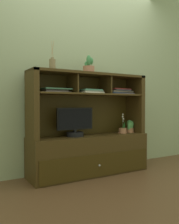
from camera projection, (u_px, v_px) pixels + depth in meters
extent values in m
cube|color=brown|center=(90.00, 174.00, 3.09)|extent=(6.00, 6.00, 0.02)
cube|color=#9EAE83|center=(80.00, 64.00, 3.26)|extent=(6.00, 0.02, 2.80)
cube|color=#402E12|center=(90.00, 154.00, 3.08)|extent=(1.53, 0.43, 0.48)
cube|color=#392A0C|center=(99.00, 165.00, 2.90)|extent=(1.47, 0.01, 0.26)
sphere|color=silver|center=(100.00, 165.00, 2.88)|extent=(0.02, 0.02, 0.02)
cube|color=#402E12|center=(32.00, 104.00, 2.69)|extent=(0.06, 0.35, 0.77)
cube|color=#402E12|center=(135.00, 104.00, 3.44)|extent=(0.06, 0.35, 0.77)
cube|color=#392A0C|center=(83.00, 106.00, 3.21)|extent=(1.47, 0.02, 0.74)
cube|color=#402E12|center=(90.00, 75.00, 3.05)|extent=(1.53, 0.35, 0.03)
cube|color=#402E12|center=(90.00, 94.00, 3.06)|extent=(1.41, 0.32, 0.02)
cube|color=#402E12|center=(73.00, 84.00, 2.94)|extent=(0.02, 0.30, 0.22)
cube|color=#402E12|center=(105.00, 85.00, 3.18)|extent=(0.02, 0.30, 0.22)
cylinder|color=black|center=(75.00, 134.00, 2.96)|extent=(0.21, 0.21, 0.05)
cylinder|color=black|center=(75.00, 131.00, 2.95)|extent=(0.04, 0.04, 0.03)
cube|color=black|center=(75.00, 119.00, 2.95)|extent=(0.47, 0.03, 0.26)
cube|color=black|center=(76.00, 119.00, 2.94)|extent=(0.44, 0.00, 0.23)
cylinder|color=#B67551|center=(123.00, 131.00, 3.30)|extent=(0.10, 0.10, 0.07)
cylinder|color=#B67551|center=(123.00, 133.00, 3.30)|extent=(0.12, 0.12, 0.01)
cylinder|color=#4C6B38|center=(123.00, 121.00, 3.30)|extent=(0.01, 0.01, 0.19)
sphere|color=silver|center=(123.00, 121.00, 3.32)|extent=(0.02, 0.02, 0.02)
sphere|color=silver|center=(123.00, 119.00, 3.28)|extent=(0.02, 0.02, 0.02)
sphere|color=silver|center=(123.00, 117.00, 3.30)|extent=(0.03, 0.03, 0.03)
sphere|color=silver|center=(123.00, 114.00, 3.32)|extent=(0.02, 0.02, 0.02)
ellipsoid|color=#286928|center=(124.00, 126.00, 3.30)|extent=(0.04, 0.05, 0.08)
ellipsoid|color=#286928|center=(123.00, 126.00, 3.32)|extent=(0.05, 0.07, 0.12)
cylinder|color=#B67750|center=(130.00, 130.00, 3.40)|extent=(0.10, 0.10, 0.06)
cylinder|color=#B67750|center=(130.00, 132.00, 3.41)|extent=(0.11, 0.11, 0.01)
ellipsoid|color=#509B4E|center=(131.00, 124.00, 3.41)|extent=(0.08, 0.07, 0.10)
ellipsoid|color=#509B4E|center=(129.00, 123.00, 3.42)|extent=(0.07, 0.05, 0.08)
ellipsoid|color=#509B4E|center=(129.00, 124.00, 3.41)|extent=(0.04, 0.08, 0.09)
ellipsoid|color=#509B4E|center=(129.00, 126.00, 3.38)|extent=(0.06, 0.06, 0.13)
ellipsoid|color=#509B4E|center=(132.00, 125.00, 3.38)|extent=(0.05, 0.05, 0.11)
cube|color=beige|center=(90.00, 93.00, 3.01)|extent=(0.30, 0.25, 0.02)
cube|color=slate|center=(91.00, 91.00, 3.01)|extent=(0.26, 0.19, 0.02)
cube|color=#438165|center=(91.00, 90.00, 3.00)|extent=(0.27, 0.18, 0.02)
cube|color=gray|center=(55.00, 92.00, 2.86)|extent=(0.34, 0.23, 0.01)
cube|color=gray|center=(55.00, 91.00, 2.86)|extent=(0.27, 0.17, 0.01)
cube|color=slate|center=(55.00, 90.00, 2.87)|extent=(0.29, 0.16, 0.02)
cube|color=#447B5C|center=(56.00, 89.00, 2.86)|extent=(0.33, 0.24, 0.01)
cube|color=slate|center=(120.00, 94.00, 3.34)|extent=(0.37, 0.25, 0.02)
cube|color=navy|center=(119.00, 93.00, 3.34)|extent=(0.39, 0.22, 0.01)
cube|color=gray|center=(119.00, 92.00, 3.35)|extent=(0.36, 0.22, 0.02)
cube|color=#383C4A|center=(119.00, 90.00, 3.34)|extent=(0.25, 0.23, 0.01)
cube|color=maroon|center=(119.00, 89.00, 3.33)|extent=(0.31, 0.19, 0.02)
cylinder|color=olive|center=(52.00, 65.00, 2.79)|extent=(0.07, 0.07, 0.13)
cylinder|color=olive|center=(52.00, 58.00, 2.79)|extent=(0.03, 0.03, 0.02)
cylinder|color=tan|center=(53.00, 50.00, 2.79)|extent=(0.00, 0.05, 0.21)
cylinder|color=tan|center=(52.00, 50.00, 2.79)|extent=(0.05, 0.00, 0.20)
cylinder|color=tan|center=(52.00, 50.00, 2.78)|extent=(0.00, 0.03, 0.21)
cylinder|color=tan|center=(52.00, 50.00, 2.78)|extent=(0.03, 0.00, 0.21)
cylinder|color=#AE7155|center=(89.00, 70.00, 3.07)|extent=(0.14, 0.14, 0.09)
cylinder|color=#AE7155|center=(89.00, 73.00, 3.07)|extent=(0.16, 0.16, 0.01)
ellipsoid|color=#3C8348|center=(91.00, 61.00, 3.08)|extent=(0.05, 0.06, 0.09)
ellipsoid|color=#3C8348|center=(87.00, 64.00, 3.07)|extent=(0.07, 0.05, 0.08)
ellipsoid|color=#3C8348|center=(89.00, 60.00, 3.05)|extent=(0.06, 0.05, 0.12)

